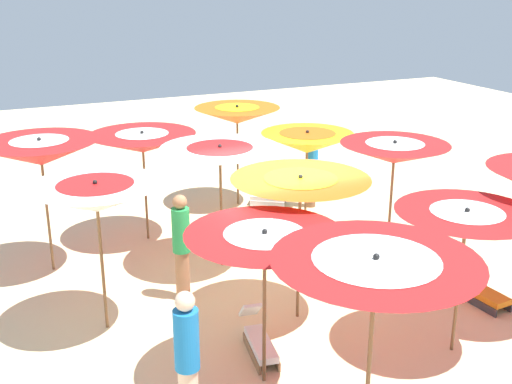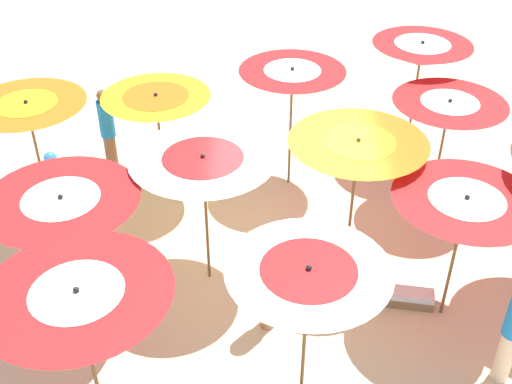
{
  "view_description": "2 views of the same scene",
  "coord_description": "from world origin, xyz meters",
  "px_view_note": "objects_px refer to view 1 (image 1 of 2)",
  "views": [
    {
      "loc": [
        -4.38,
        -8.93,
        5.22
      ],
      "look_at": [
        0.16,
        1.16,
        1.43
      ],
      "focal_mm": 44.52,
      "sensor_mm": 36.0,
      "label": 1
    },
    {
      "loc": [
        -8.37,
        0.55,
        7.26
      ],
      "look_at": [
        0.54,
        0.59,
        0.99
      ],
      "focal_mm": 45.25,
      "sensor_mm": 36.0,
      "label": 2
    }
  ],
  "objects_px": {
    "beach_umbrella_9": "(307,142)",
    "beach_umbrella_10": "(394,153)",
    "beach_umbrella_1": "(96,197)",
    "beach_ball": "(296,183)",
    "lounger_0": "(259,340)",
    "beach_umbrella_0": "(40,153)",
    "beach_umbrella_7": "(466,224)",
    "beach_umbrella_4": "(143,143)",
    "beach_umbrella_5": "(220,156)",
    "beach_umbrella_8": "(237,115)",
    "beach_umbrella_2": "(265,245)",
    "beach_umbrella_3": "(375,276)",
    "lounger_1": "(477,288)",
    "beachgoer_0": "(187,359)",
    "beachgoer_2": "(311,167)",
    "lounger_2": "(273,196)",
    "beachgoer_1": "(181,245)",
    "beach_umbrella_6": "(300,188)"
  },
  "relations": [
    {
      "from": "beach_umbrella_9",
      "to": "beach_umbrella_10",
      "type": "distance_m",
      "value": 2.47
    },
    {
      "from": "beach_umbrella_1",
      "to": "beach_ball",
      "type": "height_order",
      "value": "beach_umbrella_1"
    },
    {
      "from": "beach_umbrella_10",
      "to": "lounger_0",
      "type": "distance_m",
      "value": 4.22
    },
    {
      "from": "beach_umbrella_0",
      "to": "beach_umbrella_7",
      "type": "bearing_deg",
      "value": -46.25
    },
    {
      "from": "beach_umbrella_1",
      "to": "beach_umbrella_4",
      "type": "xyz_separation_m",
      "value": [
        1.52,
        3.21,
        -0.09
      ]
    },
    {
      "from": "beach_umbrella_5",
      "to": "beach_umbrella_7",
      "type": "relative_size",
      "value": 1.06
    },
    {
      "from": "beach_umbrella_5",
      "to": "beach_umbrella_8",
      "type": "relative_size",
      "value": 0.98
    },
    {
      "from": "beach_umbrella_2",
      "to": "beach_umbrella_10",
      "type": "relative_size",
      "value": 0.9
    },
    {
      "from": "beach_umbrella_4",
      "to": "beach_umbrella_9",
      "type": "bearing_deg",
      "value": -14.1
    },
    {
      "from": "beach_umbrella_1",
      "to": "beach_umbrella_10",
      "type": "height_order",
      "value": "beach_umbrella_10"
    },
    {
      "from": "beach_umbrella_0",
      "to": "beach_umbrella_3",
      "type": "distance_m",
      "value": 7.02
    },
    {
      "from": "lounger_0",
      "to": "lounger_1",
      "type": "height_order",
      "value": "lounger_1"
    },
    {
      "from": "beachgoer_0",
      "to": "beach_ball",
      "type": "height_order",
      "value": "beachgoer_0"
    },
    {
      "from": "beach_umbrella_5",
      "to": "lounger_0",
      "type": "xyz_separation_m",
      "value": [
        -0.58,
        -2.98,
        -1.95
      ]
    },
    {
      "from": "beach_umbrella_1",
      "to": "beachgoer_0",
      "type": "relative_size",
      "value": 1.3
    },
    {
      "from": "beach_umbrella_4",
      "to": "beach_umbrella_7",
      "type": "relative_size",
      "value": 1.04
    },
    {
      "from": "beachgoer_2",
      "to": "beach_ball",
      "type": "xyz_separation_m",
      "value": [
        0.31,
        1.37,
        -0.84
      ]
    },
    {
      "from": "beachgoer_2",
      "to": "beach_umbrella_8",
      "type": "bearing_deg",
      "value": 88.54
    },
    {
      "from": "beach_umbrella_8",
      "to": "beach_umbrella_2",
      "type": "bearing_deg",
      "value": -109.84
    },
    {
      "from": "beachgoer_0",
      "to": "lounger_0",
      "type": "bearing_deg",
      "value": 70.5
    },
    {
      "from": "beach_umbrella_5",
      "to": "lounger_1",
      "type": "xyz_separation_m",
      "value": [
        3.43,
        -3.06,
        -1.93
      ]
    },
    {
      "from": "lounger_1",
      "to": "beach_umbrella_8",
      "type": "bearing_deg",
      "value": -167.54
    },
    {
      "from": "beach_umbrella_4",
      "to": "beachgoer_2",
      "type": "xyz_separation_m",
      "value": [
        4.05,
        0.32,
        -1.08
      ]
    },
    {
      "from": "beach_umbrella_2",
      "to": "lounger_0",
      "type": "relative_size",
      "value": 1.7
    },
    {
      "from": "beach_umbrella_8",
      "to": "lounger_2",
      "type": "relative_size",
      "value": 2.15
    },
    {
      "from": "beach_umbrella_4",
      "to": "beach_umbrella_3",
      "type": "bearing_deg",
      "value": -85.62
    },
    {
      "from": "beach_umbrella_3",
      "to": "beachgoer_0",
      "type": "relative_size",
      "value": 1.37
    },
    {
      "from": "beach_umbrella_2",
      "to": "beachgoer_1",
      "type": "bearing_deg",
      "value": 95.75
    },
    {
      "from": "beach_umbrella_5",
      "to": "beachgoer_1",
      "type": "xyz_separation_m",
      "value": [
        -1.08,
        -0.95,
        -1.16
      ]
    },
    {
      "from": "beach_umbrella_3",
      "to": "beach_umbrella_7",
      "type": "xyz_separation_m",
      "value": [
        2.42,
        1.33,
        -0.3
      ]
    },
    {
      "from": "beachgoer_0",
      "to": "lounger_1",
      "type": "bearing_deg",
      "value": 43.04
    },
    {
      "from": "beach_umbrella_3",
      "to": "beach_umbrella_4",
      "type": "relative_size",
      "value": 1.1
    },
    {
      "from": "beach_umbrella_7",
      "to": "lounger_0",
      "type": "bearing_deg",
      "value": 157.01
    },
    {
      "from": "beach_umbrella_8",
      "to": "beachgoer_1",
      "type": "bearing_deg",
      "value": -123.9
    },
    {
      "from": "beach_umbrella_0",
      "to": "beach_umbrella_7",
      "type": "relative_size",
      "value": 1.14
    },
    {
      "from": "beach_umbrella_9",
      "to": "lounger_2",
      "type": "height_order",
      "value": "beach_umbrella_9"
    },
    {
      "from": "beach_ball",
      "to": "lounger_1",
      "type": "bearing_deg",
      "value": -89.87
    },
    {
      "from": "beach_umbrella_0",
      "to": "beach_umbrella_6",
      "type": "xyz_separation_m",
      "value": [
        3.36,
        -3.41,
        -0.07
      ]
    },
    {
      "from": "beach_umbrella_4",
      "to": "lounger_0",
      "type": "xyz_separation_m",
      "value": [
        0.36,
        -4.81,
        -1.86
      ]
    },
    {
      "from": "beach_umbrella_0",
      "to": "beach_ball",
      "type": "bearing_deg",
      "value": 20.67
    },
    {
      "from": "beachgoer_1",
      "to": "beachgoer_2",
      "type": "xyz_separation_m",
      "value": [
        4.18,
        3.1,
        -0.0
      ]
    },
    {
      "from": "beach_umbrella_2",
      "to": "beach_ball",
      "type": "distance_m",
      "value": 8.51
    },
    {
      "from": "lounger_2",
      "to": "beachgoer_1",
      "type": "distance_m",
      "value": 4.98
    },
    {
      "from": "beach_umbrella_4",
      "to": "lounger_2",
      "type": "height_order",
      "value": "beach_umbrella_4"
    },
    {
      "from": "beach_umbrella_6",
      "to": "lounger_2",
      "type": "height_order",
      "value": "beach_umbrella_6"
    },
    {
      "from": "beach_umbrella_2",
      "to": "beachgoer_1",
      "type": "xyz_separation_m",
      "value": [
        -0.27,
        2.68,
        -1.01
      ]
    },
    {
      "from": "beach_umbrella_1",
      "to": "beach_umbrella_9",
      "type": "relative_size",
      "value": 1.11
    },
    {
      "from": "beach_umbrella_6",
      "to": "lounger_0",
      "type": "distance_m",
      "value": 2.33
    },
    {
      "from": "lounger_2",
      "to": "beachgoer_2",
      "type": "height_order",
      "value": "beachgoer_2"
    },
    {
      "from": "lounger_0",
      "to": "beachgoer_0",
      "type": "distance_m",
      "value": 2.03
    }
  ]
}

